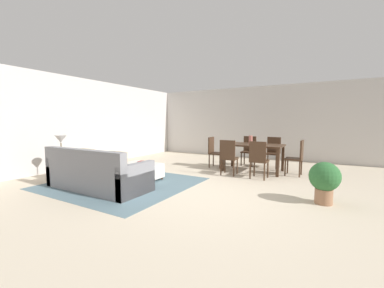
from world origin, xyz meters
name	(u,v)px	position (x,y,z in m)	size (l,w,h in m)	color
ground_plane	(204,192)	(0.00, 0.00, 0.00)	(10.80, 10.80, 0.00)	beige
wall_back	(265,123)	(0.00, 5.00, 1.35)	(9.00, 0.12, 2.70)	beige
wall_left	(80,123)	(-4.50, 0.50, 1.35)	(0.12, 11.00, 2.70)	beige
area_rug	(123,183)	(-1.89, -0.33, 0.00)	(3.00, 2.80, 0.01)	slate
couch	(96,175)	(-2.02, -0.91, 0.30)	(2.25, 0.91, 0.86)	gray
ottoman_table	(143,170)	(-1.75, 0.21, 0.23)	(0.92, 0.50, 0.39)	silver
side_table	(62,162)	(-3.45, -0.77, 0.43)	(0.40, 0.40, 0.54)	brown
table_lamp	(61,140)	(-3.45, -0.77, 0.95)	(0.26, 0.26, 0.53)	brown
dining_table	(253,148)	(0.28, 2.47, 0.67)	(1.60, 0.91, 0.76)	#422B1C
dining_chair_near_left	(228,155)	(-0.13, 1.63, 0.52)	(0.43, 0.43, 0.92)	#422B1C
dining_chair_near_right	(258,158)	(0.65, 1.62, 0.52)	(0.41, 0.41, 0.92)	#422B1C
dining_chair_far_left	(249,149)	(-0.09, 3.32, 0.52)	(0.41, 0.41, 0.92)	#422B1C
dining_chair_far_right	(273,150)	(0.65, 3.30, 0.52)	(0.43, 0.43, 0.92)	#422B1C
dining_chair_head_east	(297,156)	(1.43, 2.46, 0.52)	(0.41, 0.41, 0.92)	#422B1C
dining_chair_head_west	(214,150)	(-0.91, 2.45, 0.52)	(0.42, 0.42, 0.92)	#422B1C
vase_centerpiece	(251,140)	(0.21, 2.43, 0.88)	(0.11, 0.11, 0.24)	#B26659
book_on_ottoman	(144,162)	(-1.78, 0.27, 0.41)	(0.26, 0.20, 0.03)	maroon
potted_plant	(325,179)	(2.07, 0.42, 0.42)	(0.50, 0.50, 0.72)	#996B4C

